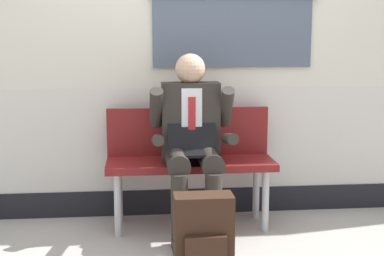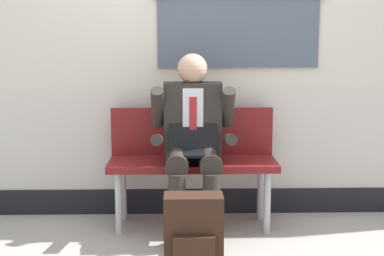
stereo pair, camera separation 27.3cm
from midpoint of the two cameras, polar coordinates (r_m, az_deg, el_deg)
ground_plane at (r=3.68m, az=-2.08°, el=-12.02°), size 18.00×18.00×0.00m
station_wall at (r=4.12m, az=-2.79°, el=11.01°), size 6.94×0.17×2.94m
bench_with_person at (r=3.93m, az=-2.25°, el=-2.83°), size 1.18×0.42×0.84m
person_seated at (r=3.71m, az=-2.08°, el=-1.20°), size 0.57×0.70×1.24m
backpack at (r=3.06m, az=-1.45°, el=-11.65°), size 0.32×0.21×0.50m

